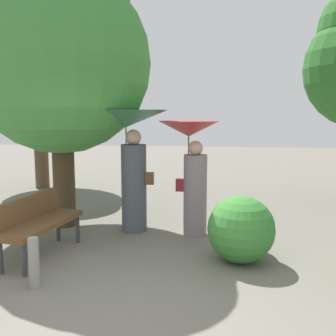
{
  "coord_description": "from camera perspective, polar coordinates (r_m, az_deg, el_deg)",
  "views": [
    {
      "loc": [
        0.82,
        -3.46,
        1.98
      ],
      "look_at": [
        0.0,
        3.47,
        1.01
      ],
      "focal_mm": 42.53,
      "sensor_mm": 36.0,
      "label": 1
    }
  ],
  "objects": [
    {
      "name": "ground_plane",
      "position": [
        4.08,
        -6.15,
        -21.25
      ],
      "size": [
        40.0,
        40.0,
        0.0
      ],
      "primitive_type": "plane",
      "color": "#6B665B"
    },
    {
      "name": "person_left",
      "position": [
        6.61,
        -5.67,
        3.89
      ],
      "size": [
        1.4,
        1.4,
        2.03
      ],
      "rotation": [
        0.0,
        0.0,
        1.48
      ],
      "color": "#474C56",
      "rests_on": "ground"
    },
    {
      "name": "person_right",
      "position": [
        6.38,
        3.41,
        1.35
      ],
      "size": [
        0.97,
        0.97,
        1.85
      ],
      "rotation": [
        0.0,
        0.0,
        1.48
      ],
      "color": "gray",
      "rests_on": "ground"
    },
    {
      "name": "park_bench",
      "position": [
        5.82,
        -18.27,
        -7.12
      ],
      "size": [
        0.71,
        1.56,
        0.83
      ],
      "rotation": [
        0.0,
        0.0,
        1.42
      ],
      "color": "#38383D",
      "rests_on": "ground"
    },
    {
      "name": "tree_near_left",
      "position": [
        7.18,
        -15.34,
        16.34
      ],
      "size": [
        3.08,
        3.08,
        4.81
      ],
      "color": "#42301E",
      "rests_on": "ground"
    },
    {
      "name": "tree_mid_left",
      "position": [
        11.02,
        -18.15,
        12.36
      ],
      "size": [
        2.64,
        2.64,
        4.45
      ],
      "color": "brown",
      "rests_on": "ground"
    },
    {
      "name": "bush_path_right",
      "position": [
        5.42,
        10.43,
        -8.64
      ],
      "size": [
        0.9,
        0.9,
        0.9
      ],
      "primitive_type": "sphere",
      "color": "#387F33",
      "rests_on": "ground"
    },
    {
      "name": "path_marker_post",
      "position": [
        4.87,
        -18.66,
        -12.76
      ],
      "size": [
        0.12,
        0.12,
        0.59
      ],
      "primitive_type": "cylinder",
      "color": "gray",
      "rests_on": "ground"
    }
  ]
}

